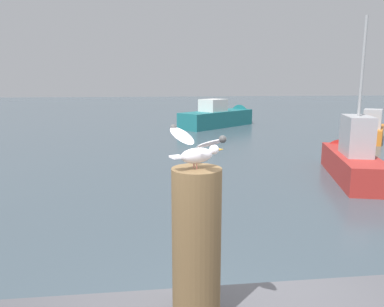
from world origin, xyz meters
name	(u,v)px	position (x,y,z in m)	size (l,w,h in m)	color
mooring_post	(196,245)	(-0.31, -0.38, 1.66)	(0.33, 0.33, 1.06)	brown
seagull	(197,149)	(-0.31, -0.38, 2.33)	(0.38, 0.64, 0.26)	#C66B60
boat_orange	(372,130)	(9.76, 13.63, 0.47)	(2.85, 3.63, 1.53)	orange
boat_teal	(224,117)	(4.03, 19.81, 0.56)	(5.66, 5.08, 1.80)	#1E7075
boat_red	(350,157)	(5.21, 7.41, 0.55)	(2.17, 4.63, 4.44)	#B72D28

